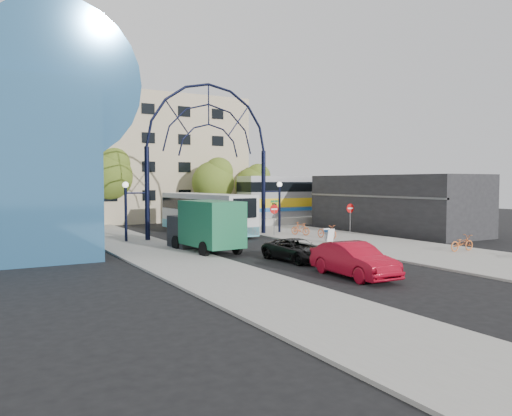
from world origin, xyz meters
TOP-DOWN VIEW (x-y plane):
  - ground at (0.00, 0.00)m, footprint 120.00×120.00m
  - sidewalk_east at (8.00, 4.00)m, footprint 8.00×56.00m
  - plaza_west at (-6.50, 6.00)m, footprint 5.00×50.00m
  - gateway_arch at (0.00, 14.00)m, footprint 13.64×0.44m
  - stop_sign at (4.80, 12.00)m, footprint 0.80×0.07m
  - do_not_enter_sign at (11.00, 10.00)m, footprint 0.76×0.07m
  - street_name_sign at (5.20, 12.60)m, footprint 0.70×0.70m
  - sandwich_board at (5.60, 5.98)m, footprint 0.55×0.61m
  - commercial_block_east at (16.00, 10.00)m, footprint 6.00×16.00m
  - apartment_block at (2.00, 34.97)m, footprint 20.00×12.10m
  - train_platform at (20.00, 22.00)m, footprint 32.00×5.00m
  - train_car at (20.00, 22.00)m, footprint 25.10×3.05m
  - tree_north_a at (6.12, 25.93)m, footprint 4.48×4.48m
  - tree_north_b at (-3.88, 29.93)m, footprint 5.12×5.12m
  - tree_north_c at (12.12, 27.93)m, footprint 4.16×4.16m
  - city_bus at (1.18, 17.22)m, footprint 3.62×12.52m
  - green_truck at (-3.63, 6.78)m, footprint 2.81×6.56m
  - black_suv at (-0.69, 0.91)m, footprint 2.40×4.61m
  - red_sedan at (-1.10, -4.27)m, footprint 1.95×4.96m
  - bike_near_a at (7.19, 8.23)m, footprint 0.94×2.00m
  - bike_near_b at (6.72, 11.07)m, footprint 1.13×1.74m
  - bike_far_a at (9.99, -1.61)m, footprint 1.94×0.73m

SIDE VIEW (x-z plane):
  - ground at x=0.00m, z-range 0.00..0.00m
  - sidewalk_east at x=8.00m, z-range 0.00..0.12m
  - plaza_west at x=-6.50m, z-range 0.00..0.12m
  - train_platform at x=20.00m, z-range 0.00..0.80m
  - black_suv at x=-0.69m, z-range 0.00..1.24m
  - bike_near_a at x=7.19m, z-range 0.12..1.13m
  - bike_far_a at x=9.99m, z-range 0.12..1.13m
  - bike_near_b at x=6.72m, z-range 0.12..1.14m
  - sandwich_board at x=5.60m, z-range 0.25..1.24m
  - red_sedan at x=-1.10m, z-range 0.00..1.61m
  - green_truck at x=-3.63m, z-range 0.00..3.24m
  - city_bus at x=1.18m, z-range 0.08..3.47m
  - do_not_enter_sign at x=11.00m, z-range 0.74..3.22m
  - stop_sign at x=4.80m, z-range 0.74..3.24m
  - street_name_sign at x=5.20m, z-range 0.73..3.53m
  - commercial_block_east at x=16.00m, z-range 0.00..5.00m
  - train_car at x=20.00m, z-range 0.80..5.00m
  - tree_north_c at x=12.12m, z-range 1.03..7.53m
  - tree_north_a at x=6.12m, z-range 1.11..8.11m
  - tree_north_b at x=-3.88m, z-range 1.27..9.27m
  - apartment_block at x=2.00m, z-range 0.00..14.00m
  - gateway_arch at x=0.00m, z-range 2.51..14.61m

